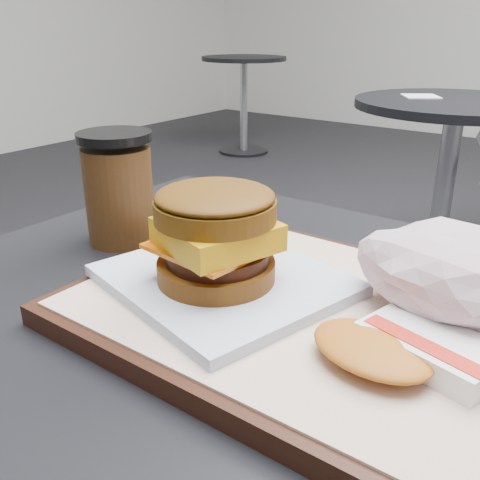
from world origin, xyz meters
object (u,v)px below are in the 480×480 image
at_px(crumpled_wrapper, 461,274).
at_px(coffee_cup, 119,190).
at_px(neighbor_table, 449,156).
at_px(serving_tray, 308,315).
at_px(breakfast_sandwich, 218,246).
at_px(hash_brown, 404,348).

distance_m(crumpled_wrapper, coffee_cup, 0.36).
bearing_deg(neighbor_table, coffee_cup, -87.23).
distance_m(serving_tray, crumpled_wrapper, 0.12).
distance_m(breakfast_sandwich, hash_brown, 0.17).
bearing_deg(serving_tray, coffee_cup, 172.14).
distance_m(serving_tray, neighbor_table, 1.69).
distance_m(breakfast_sandwich, crumpled_wrapper, 0.19).
bearing_deg(breakfast_sandwich, serving_tray, 15.61).
relative_size(crumpled_wrapper, neighbor_table, 0.21).
height_order(serving_tray, coffee_cup, coffee_cup).
relative_size(coffee_cup, neighbor_table, 0.17).
bearing_deg(neighbor_table, crumpled_wrapper, -74.42).
distance_m(hash_brown, coffee_cup, 0.36).
relative_size(serving_tray, coffee_cup, 3.06).
bearing_deg(neighbor_table, serving_tray, -78.22).
bearing_deg(coffee_cup, hash_brown, -10.70).
relative_size(breakfast_sandwich, crumpled_wrapper, 1.44).
xyz_separation_m(breakfast_sandwich, neighbor_table, (-0.27, 1.66, -0.28)).
xyz_separation_m(serving_tray, coffee_cup, (-0.26, 0.04, 0.05)).
xyz_separation_m(serving_tray, hash_brown, (0.09, -0.03, 0.02)).
distance_m(crumpled_wrapper, neighbor_table, 1.67).
bearing_deg(serving_tray, crumpled_wrapper, 29.00).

